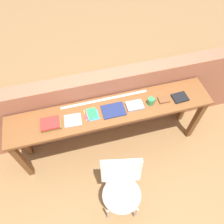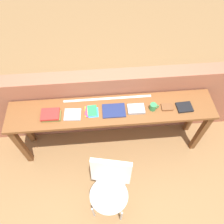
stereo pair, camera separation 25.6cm
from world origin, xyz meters
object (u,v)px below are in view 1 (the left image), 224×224
at_px(pamphlet_pile_colourful, 91,114).
at_px(leather_journal_brown, 164,100).
at_px(mug, 151,101).
at_px(book_stack_leftmost, 51,124).
at_px(chair_white_moulded, 121,186).
at_px(book_open_centre, 113,110).
at_px(magazine_cycling, 73,120).
at_px(book_repair_rightmost, 180,97).

height_order(pamphlet_pile_colourful, leather_journal_brown, leather_journal_brown).
bearing_deg(mug, pamphlet_pile_colourful, 178.03).
distance_m(book_stack_leftmost, leather_journal_brown, 1.37).
distance_m(chair_white_moulded, mug, 1.05).
xyz_separation_m(book_open_centre, leather_journal_brown, (0.64, -0.00, 0.00)).
distance_m(magazine_cycling, book_open_centre, 0.49).
relative_size(book_stack_leftmost, mug, 2.05).
relative_size(mug, leather_journal_brown, 0.85).
bearing_deg(book_open_centre, leather_journal_brown, -0.03).
bearing_deg(magazine_cycling, book_stack_leftmost, -175.51).
relative_size(pamphlet_pile_colourful, leather_journal_brown, 1.37).
distance_m(magazine_cycling, leather_journal_brown, 1.13).
height_order(book_stack_leftmost, book_repair_rightmost, book_stack_leftmost).
bearing_deg(book_open_centre, pamphlet_pile_colourful, 177.08).
bearing_deg(magazine_cycling, pamphlet_pile_colourful, 11.49).
bearing_deg(pamphlet_pile_colourful, mug, -1.97).
relative_size(book_stack_leftmost, magazine_cycling, 1.16).
bearing_deg(mug, book_open_centre, 178.79).
distance_m(book_stack_leftmost, mug, 1.20).
bearing_deg(magazine_cycling, chair_white_moulded, -60.28).
xyz_separation_m(chair_white_moulded, book_open_centre, (0.11, 0.78, 0.36)).
bearing_deg(mug, book_repair_rightmost, -1.99).
bearing_deg(chair_white_moulded, magazine_cycling, 115.85).
relative_size(chair_white_moulded, book_stack_leftmost, 3.95).
bearing_deg(book_repair_rightmost, leather_journal_brown, 172.02).
distance_m(book_stack_leftmost, book_repair_rightmost, 1.58).
distance_m(book_stack_leftmost, magazine_cycling, 0.25).
xyz_separation_m(chair_white_moulded, book_stack_leftmost, (-0.62, 0.77, 0.38)).
bearing_deg(leather_journal_brown, pamphlet_pile_colourful, -179.22).
bearing_deg(leather_journal_brown, book_stack_leftmost, -177.45).
bearing_deg(chair_white_moulded, book_stack_leftmost, 128.99).
distance_m(magazine_cycling, book_repair_rightmost, 1.33).
bearing_deg(book_stack_leftmost, book_repair_rightmost, -0.23).
distance_m(mug, leather_journal_brown, 0.18).
bearing_deg(magazine_cycling, leather_journal_brown, 4.35).
bearing_deg(book_repair_rightmost, book_open_centre, 175.60).
bearing_deg(magazine_cycling, book_open_centre, 5.51).
xyz_separation_m(pamphlet_pile_colourful, book_repair_rightmost, (1.11, -0.04, 0.00)).
bearing_deg(book_open_centre, magazine_cycling, -177.99).
bearing_deg(pamphlet_pile_colourful, book_repair_rightmost, -1.98).
xyz_separation_m(book_stack_leftmost, leather_journal_brown, (1.37, 0.01, -0.02)).
bearing_deg(book_repair_rightmost, chair_white_moulded, -144.49).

